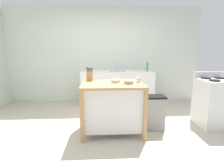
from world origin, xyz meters
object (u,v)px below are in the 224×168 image
object	(u,v)px
knife_block	(90,76)
trash_bin	(154,112)
bowl_stoneware_deep	(129,82)
bowl_ceramic_small	(116,81)
stove	(215,102)
sink_faucet	(117,66)
kitchen_island	(113,105)
drinking_cup	(138,80)
bottle_dish_soap	(147,67)

from	to	relation	value
knife_block	trash_bin	distance (m)	1.36
knife_block	bowl_stoneware_deep	size ratio (longest dim) A/B	1.59
bowl_ceramic_small	stove	bearing A→B (deg)	2.63
sink_faucet	stove	distance (m)	2.45
knife_block	stove	size ratio (longest dim) A/B	0.25
bowl_ceramic_small	bowl_stoneware_deep	bearing A→B (deg)	-32.97
kitchen_island	drinking_cup	bearing A→B (deg)	6.01
drinking_cup	stove	bearing A→B (deg)	4.62
kitchen_island	bottle_dish_soap	size ratio (longest dim) A/B	4.48
kitchen_island	bowl_ceramic_small	world-z (taller)	bowl_ceramic_small
trash_bin	sink_faucet	size ratio (longest dim) A/B	2.86
trash_bin	bowl_ceramic_small	bearing A→B (deg)	179.37
drinking_cup	trash_bin	size ratio (longest dim) A/B	0.14
drinking_cup	trash_bin	distance (m)	0.69
drinking_cup	stove	world-z (taller)	stove
bowl_stoneware_deep	sink_faucet	xyz separation A→B (m)	(-0.05, 1.86, 0.10)
knife_block	trash_bin	world-z (taller)	knife_block
knife_block	bottle_dish_soap	size ratio (longest dim) A/B	1.07
sink_faucet	stove	size ratio (longest dim) A/B	0.22
knife_block	bowl_ceramic_small	bearing A→B (deg)	-22.38
trash_bin	drinking_cup	bearing A→B (deg)	-175.12
knife_block	sink_faucet	bearing A→B (deg)	67.82
knife_block	sink_faucet	size ratio (longest dim) A/B	1.14
bowl_stoneware_deep	trash_bin	world-z (taller)	bowl_stoneware_deep
bowl_stoneware_deep	sink_faucet	size ratio (longest dim) A/B	0.72
bowl_ceramic_small	drinking_cup	xyz separation A→B (m)	(0.39, -0.03, 0.02)
sink_faucet	stove	xyz separation A→B (m)	(1.74, -1.64, -0.55)
bottle_dish_soap	drinking_cup	bearing A→B (deg)	-109.63
sink_faucet	bottle_dish_soap	size ratio (longest dim) A/B	0.94
kitchen_island	bowl_ceramic_small	distance (m)	0.43
drinking_cup	trash_bin	bearing A→B (deg)	4.88
sink_faucet	bowl_ceramic_small	bearing A→B (deg)	-95.29
drinking_cup	bottle_dish_soap	xyz separation A→B (m)	(0.55, 1.54, 0.08)
bottle_dish_soap	bowl_ceramic_small	bearing A→B (deg)	-121.94
bowl_stoneware_deep	sink_faucet	world-z (taller)	sink_faucet
knife_block	drinking_cup	world-z (taller)	knife_block
trash_bin	kitchen_island	bearing A→B (deg)	-174.46
bottle_dish_soap	sink_faucet	bearing A→B (deg)	163.79
drinking_cup	sink_faucet	xyz separation A→B (m)	(-0.23, 1.76, 0.08)
bowl_stoneware_deep	trash_bin	size ratio (longest dim) A/B	0.25
stove	bowl_ceramic_small	bearing A→B (deg)	-177.37
kitchen_island	sink_faucet	world-z (taller)	sink_faucet
kitchen_island	knife_block	bearing A→B (deg)	146.00
bowl_stoneware_deep	trash_bin	xyz separation A→B (m)	(0.50, 0.13, -0.59)
knife_block	drinking_cup	bearing A→B (deg)	-14.87
kitchen_island	sink_faucet	size ratio (longest dim) A/B	4.79
kitchen_island	bowl_stoneware_deep	world-z (taller)	bowl_stoneware_deep
drinking_cup	sink_faucet	bearing A→B (deg)	97.38
knife_block	stove	bearing A→B (deg)	-2.54
kitchen_island	sink_faucet	distance (m)	1.90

